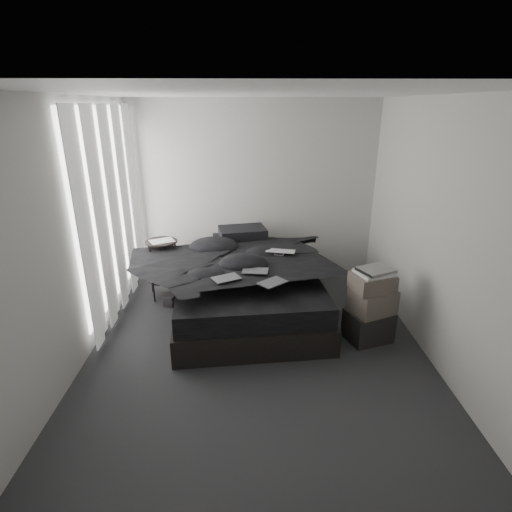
{
  "coord_description": "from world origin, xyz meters",
  "views": [
    {
      "loc": [
        -0.09,
        -3.81,
        2.5
      ],
      "look_at": [
        0.0,
        0.8,
        0.75
      ],
      "focal_mm": 28.0,
      "sensor_mm": 36.0,
      "label": 1
    }
  ],
  "objects_px": {
    "side_stand": "(164,269)",
    "box_lower": "(368,325)",
    "bed": "(247,300)",
    "laptop": "(280,247)"
  },
  "relations": [
    {
      "from": "side_stand",
      "to": "box_lower",
      "type": "distance_m",
      "value": 2.78
    },
    {
      "from": "bed",
      "to": "box_lower",
      "type": "relative_size",
      "value": 4.87
    },
    {
      "from": "bed",
      "to": "laptop",
      "type": "distance_m",
      "value": 0.81
    },
    {
      "from": "laptop",
      "to": "box_lower",
      "type": "xyz_separation_m",
      "value": [
        0.95,
        -0.78,
        -0.67
      ]
    },
    {
      "from": "bed",
      "to": "box_lower",
      "type": "xyz_separation_m",
      "value": [
        1.37,
        -0.69,
        0.02
      ]
    },
    {
      "from": "laptop",
      "to": "bed",
      "type": "bearing_deg",
      "value": -154.5
    },
    {
      "from": "side_stand",
      "to": "box_lower",
      "type": "height_order",
      "value": "side_stand"
    },
    {
      "from": "bed",
      "to": "side_stand",
      "type": "relative_size",
      "value": 2.91
    },
    {
      "from": "laptop",
      "to": "side_stand",
      "type": "xyz_separation_m",
      "value": [
        -1.56,
        0.39,
        -0.45
      ]
    },
    {
      "from": "laptop",
      "to": "side_stand",
      "type": "bearing_deg",
      "value": 178.57
    }
  ]
}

